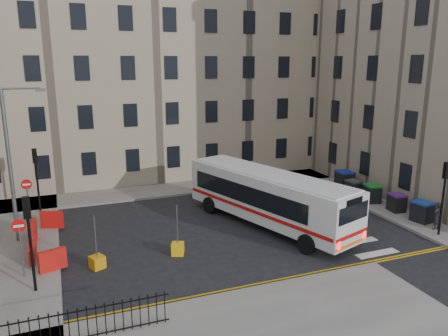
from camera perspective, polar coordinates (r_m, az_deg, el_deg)
ground at (r=26.38m, az=4.08°, el=-7.28°), size 120.00×120.00×0.00m
pavement_north at (r=32.54m, az=-12.16°, el=-3.31°), size 36.00×3.20×0.15m
pavement_east at (r=34.07m, az=14.99°, el=-2.70°), size 2.40×26.00×0.15m
terrace_north at (r=37.90m, az=-16.10°, el=11.97°), size 38.30×10.80×17.20m
corner_east at (r=40.24m, az=26.88°, el=12.55°), size 17.80×24.30×19.20m
traffic_light_east at (r=26.32m, az=26.83°, el=-2.26°), size 0.28×0.22×4.10m
traffic_light_nw at (r=29.49m, az=-23.32°, el=-0.29°), size 0.28×0.22×4.10m
traffic_light_sw at (r=19.42m, az=-24.12°, el=-7.34°), size 0.28×0.22×4.10m
streetlamp at (r=24.86m, az=-26.20°, el=0.44°), size 0.50×0.22×8.14m
no_entry_north at (r=27.78m, az=-24.30°, el=-2.91°), size 0.60×0.08×3.00m
no_entry_south at (r=21.14m, az=-25.11°, el=-8.06°), size 0.60×0.08×3.00m
roadworks_barriers at (r=24.39m, az=-22.81°, el=-8.55°), size 1.66×6.26×1.00m
iron_railings at (r=16.51m, az=-21.23°, el=-19.11°), size 7.80×0.04×1.20m
bus at (r=25.65m, az=5.75°, el=-3.64°), size 6.13×11.77×3.15m
wheelie_bin_a at (r=28.62m, az=24.47°, el=-5.20°), size 1.15×1.27×1.23m
wheelie_bin_b at (r=29.96m, az=21.62°, el=-4.21°), size 1.02×1.13×1.12m
wheelie_bin_c at (r=31.28m, az=18.77°, el=-3.14°), size 1.16×1.27×1.21m
wheelie_bin_d at (r=32.21m, az=16.58°, el=-2.55°), size 0.97×1.10×1.15m
wheelie_bin_e at (r=33.74m, az=15.44°, el=-1.53°), size 1.20×1.34×1.38m
pedestrian at (r=27.61m, az=26.05°, el=-5.63°), size 0.65×0.49×1.61m
bollard_yellow at (r=22.40m, az=-6.06°, el=-10.45°), size 0.78×0.78×0.60m
bollard_chevron at (r=21.76m, az=-16.22°, el=-11.72°), size 0.80×0.80×0.60m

